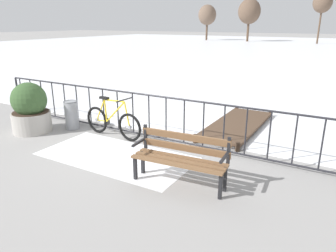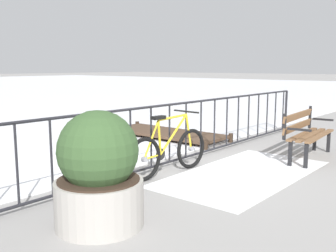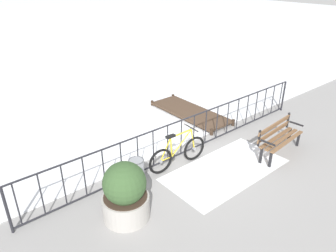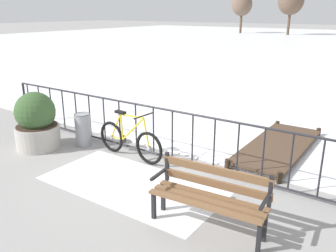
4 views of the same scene
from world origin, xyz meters
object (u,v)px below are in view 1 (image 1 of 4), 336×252
(bicycle_near_railing, at_px, (113,122))
(trash_bin, at_px, (72,115))
(planter_with_shrub, at_px, (30,109))
(park_bench, at_px, (181,155))

(bicycle_near_railing, bearing_deg, trash_bin, -177.25)
(planter_with_shrub, relative_size, trash_bin, 1.69)
(park_bench, xyz_separation_m, trash_bin, (-3.76, 1.15, -0.14))
(bicycle_near_railing, distance_m, planter_with_shrub, 2.13)
(bicycle_near_railing, relative_size, park_bench, 1.05)
(bicycle_near_railing, distance_m, park_bench, 2.76)
(bicycle_near_railing, distance_m, trash_bin, 1.28)
(park_bench, height_order, trash_bin, park_bench)
(planter_with_shrub, height_order, trash_bin, planter_with_shrub)
(planter_with_shrub, xyz_separation_m, trash_bin, (0.72, 0.65, -0.21))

